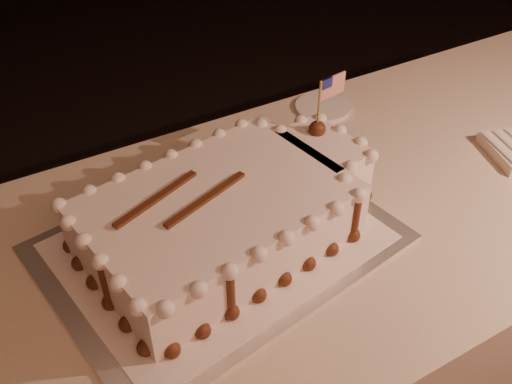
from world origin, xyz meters
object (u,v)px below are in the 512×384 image
banquet_table (294,329)px  sheet_cake (232,211)px  cake_board (219,243)px  side_plate (323,107)px

banquet_table → sheet_cake: sheet_cake is taller
cake_board → sheet_cake: bearing=0.3°
banquet_table → sheet_cake: (-0.15, 0.01, 0.44)m
banquet_table → cake_board: 0.42m
sheet_cake → cake_board: bearing=-170.5°
side_plate → cake_board: bearing=-146.1°
cake_board → side_plate: (0.45, 0.30, 0.00)m
cake_board → side_plate: size_ratio=4.39×
cake_board → sheet_cake: 0.07m
side_plate → banquet_table: bearing=-131.0°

